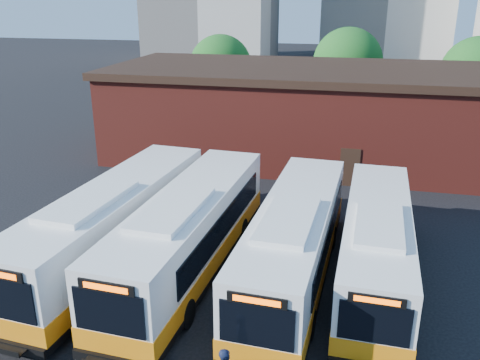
% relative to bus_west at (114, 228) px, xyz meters
% --- Properties ---
extents(ground, '(220.00, 220.00, 0.00)m').
position_rel_bus_west_xyz_m(ground, '(6.68, -1.87, -1.69)').
color(ground, black).
extents(bus_west, '(3.95, 13.87, 3.73)m').
position_rel_bus_west_xyz_m(bus_west, '(0.00, 0.00, 0.00)').
color(bus_west, white).
rests_on(bus_west, ground).
extents(bus_midwest, '(3.55, 13.68, 3.69)m').
position_rel_bus_west_xyz_m(bus_midwest, '(3.39, 0.03, -0.02)').
color(bus_midwest, white).
rests_on(bus_midwest, ground).
extents(bus_mideast, '(3.34, 13.18, 3.56)m').
position_rel_bus_west_xyz_m(bus_mideast, '(7.75, 0.29, -0.08)').
color(bus_mideast, white).
rests_on(bus_mideast, ground).
extents(bus_east, '(2.95, 12.38, 3.35)m').
position_rel_bus_west_xyz_m(bus_east, '(10.99, 0.98, -0.17)').
color(bus_east, white).
rests_on(bus_east, ground).
extents(depot_building, '(28.60, 12.60, 6.40)m').
position_rel_bus_west_xyz_m(depot_building, '(6.68, 18.13, 1.56)').
color(depot_building, maroon).
rests_on(depot_building, ground).
extents(tree_west, '(6.00, 6.00, 7.65)m').
position_rel_bus_west_xyz_m(tree_west, '(-3.32, 30.13, 2.95)').
color(tree_west, '#382314').
rests_on(tree_west, ground).
extents(tree_mid, '(6.56, 6.56, 8.36)m').
position_rel_bus_west_xyz_m(tree_mid, '(8.68, 32.13, 3.38)').
color(tree_mid, '#382314').
rests_on(tree_mid, ground).
extents(tree_east, '(6.24, 6.24, 7.96)m').
position_rel_bus_west_xyz_m(tree_east, '(19.68, 29.13, 3.14)').
color(tree_east, '#382314').
rests_on(tree_east, ground).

